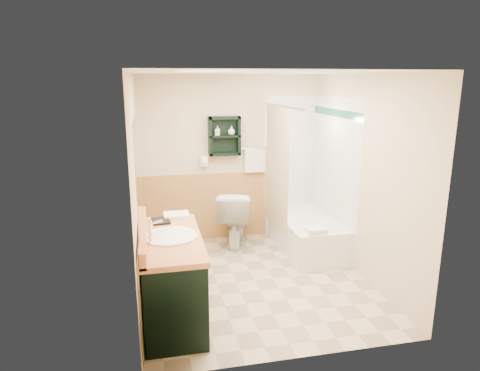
# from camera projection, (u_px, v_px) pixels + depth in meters

# --- Properties ---
(floor) EXTENTS (3.00, 3.00, 0.00)m
(floor) POSITION_uv_depth(u_px,v_px,m) (255.00, 280.00, 5.10)
(floor) COLOR #C9B293
(floor) RESTS_ON ground
(back_wall) EXTENTS (2.60, 0.04, 2.40)m
(back_wall) POSITION_uv_depth(u_px,v_px,m) (230.00, 159.00, 6.25)
(back_wall) COLOR beige
(back_wall) RESTS_ON ground
(left_wall) EXTENTS (0.04, 3.00, 2.40)m
(left_wall) POSITION_uv_depth(u_px,v_px,m) (135.00, 189.00, 4.54)
(left_wall) COLOR beige
(left_wall) RESTS_ON ground
(right_wall) EXTENTS (0.04, 3.00, 2.40)m
(right_wall) POSITION_uv_depth(u_px,v_px,m) (363.00, 177.00, 5.08)
(right_wall) COLOR beige
(right_wall) RESTS_ON ground
(ceiling) EXTENTS (2.60, 3.00, 0.04)m
(ceiling) POSITION_uv_depth(u_px,v_px,m) (256.00, 70.00, 4.51)
(ceiling) COLOR white
(ceiling) RESTS_ON back_wall
(wainscot_left) EXTENTS (2.98, 2.98, 1.00)m
(wainscot_left) POSITION_uv_depth(u_px,v_px,m) (142.00, 250.00, 4.71)
(wainscot_left) COLOR tan
(wainscot_left) RESTS_ON left_wall
(wainscot_back) EXTENTS (2.58, 2.58, 1.00)m
(wainscot_back) POSITION_uv_depth(u_px,v_px,m) (231.00, 205.00, 6.38)
(wainscot_back) COLOR tan
(wainscot_back) RESTS_ON back_wall
(mirror_frame) EXTENTS (1.30, 1.30, 1.00)m
(mirror_frame) POSITION_uv_depth(u_px,v_px,m) (137.00, 171.00, 3.95)
(mirror_frame) COLOR brown
(mirror_frame) RESTS_ON left_wall
(mirror_glass) EXTENTS (1.20, 1.20, 0.90)m
(mirror_glass) POSITION_uv_depth(u_px,v_px,m) (138.00, 171.00, 3.95)
(mirror_glass) COLOR white
(mirror_glass) RESTS_ON left_wall
(tile_right) EXTENTS (1.50, 1.50, 2.10)m
(tile_right) POSITION_uv_depth(u_px,v_px,m) (333.00, 176.00, 5.81)
(tile_right) COLOR white
(tile_right) RESTS_ON right_wall
(tile_back) EXTENTS (0.95, 0.95, 2.10)m
(tile_back) POSITION_uv_depth(u_px,v_px,m) (297.00, 166.00, 6.45)
(tile_back) COLOR white
(tile_back) RESTS_ON back_wall
(tile_accent) EXTENTS (1.50, 1.50, 0.10)m
(tile_accent) POSITION_uv_depth(u_px,v_px,m) (336.00, 113.00, 5.61)
(tile_accent) COLOR #154B39
(tile_accent) RESTS_ON right_wall
(wall_shelf) EXTENTS (0.45, 0.15, 0.55)m
(wall_shelf) POSITION_uv_depth(u_px,v_px,m) (224.00, 136.00, 6.03)
(wall_shelf) COLOR black
(wall_shelf) RESTS_ON back_wall
(hair_dryer) EXTENTS (0.10, 0.24, 0.18)m
(hair_dryer) POSITION_uv_depth(u_px,v_px,m) (204.00, 161.00, 6.08)
(hair_dryer) COLOR white
(hair_dryer) RESTS_ON back_wall
(towel_bar) EXTENTS (0.40, 0.06, 0.40)m
(towel_bar) POSITION_uv_depth(u_px,v_px,m) (254.00, 148.00, 6.22)
(towel_bar) COLOR silver
(towel_bar) RESTS_ON back_wall
(curtain_rod) EXTENTS (0.03, 1.60, 0.03)m
(curtain_rod) POSITION_uv_depth(u_px,v_px,m) (282.00, 106.00, 5.43)
(curtain_rod) COLOR silver
(curtain_rod) RESTS_ON back_wall
(shower_curtain) EXTENTS (1.05, 1.05, 1.70)m
(shower_curtain) POSITION_uv_depth(u_px,v_px,m) (277.00, 169.00, 5.80)
(shower_curtain) COLOR #BEAB8F
(shower_curtain) RESTS_ON curtain_rod
(vanity) EXTENTS (0.59, 1.35, 0.85)m
(vanity) POSITION_uv_depth(u_px,v_px,m) (172.00, 278.00, 4.21)
(vanity) COLOR black
(vanity) RESTS_ON ground
(bathtub) EXTENTS (0.71, 1.50, 0.47)m
(bathtub) POSITION_uv_depth(u_px,v_px,m) (305.00, 233.00, 5.99)
(bathtub) COLOR white
(bathtub) RESTS_ON ground
(toilet) EXTENTS (0.67, 0.92, 0.81)m
(toilet) POSITION_uv_depth(u_px,v_px,m) (235.00, 218.00, 6.08)
(toilet) COLOR white
(toilet) RESTS_ON ground
(counter_towel) EXTENTS (0.27, 0.21, 0.04)m
(counter_towel) POSITION_uv_depth(u_px,v_px,m) (176.00, 215.00, 4.70)
(counter_towel) COLOR silver
(counter_towel) RESTS_ON vanity
(vanity_book) EXTENTS (0.18, 0.04, 0.25)m
(vanity_book) POSITION_uv_depth(u_px,v_px,m) (152.00, 212.00, 4.49)
(vanity_book) COLOR black
(vanity_book) RESTS_ON vanity
(tub_towel) EXTENTS (0.24, 0.20, 0.07)m
(tub_towel) POSITION_uv_depth(u_px,v_px,m) (316.00, 230.00, 5.30)
(tub_towel) COLOR silver
(tub_towel) RESTS_ON bathtub
(soap_bottle_a) EXTENTS (0.11, 0.14, 0.06)m
(soap_bottle_a) POSITION_uv_depth(u_px,v_px,m) (218.00, 133.00, 6.00)
(soap_bottle_a) COLOR white
(soap_bottle_a) RESTS_ON wall_shelf
(soap_bottle_b) EXTENTS (0.11, 0.13, 0.10)m
(soap_bottle_b) POSITION_uv_depth(u_px,v_px,m) (231.00, 131.00, 6.03)
(soap_bottle_b) COLOR white
(soap_bottle_b) RESTS_ON wall_shelf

